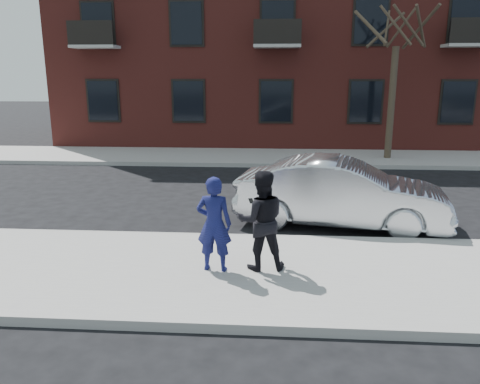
# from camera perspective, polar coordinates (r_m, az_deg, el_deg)

# --- Properties ---
(ground) EXTENTS (100.00, 100.00, 0.00)m
(ground) POSITION_cam_1_polar(r_m,az_deg,el_deg) (8.24, 4.01, -9.89)
(ground) COLOR black
(ground) RESTS_ON ground
(near_sidewalk) EXTENTS (50.00, 3.50, 0.15)m
(near_sidewalk) POSITION_cam_1_polar(r_m,az_deg,el_deg) (7.98, 4.02, -10.14)
(near_sidewalk) COLOR gray
(near_sidewalk) RESTS_ON ground
(near_curb) EXTENTS (50.00, 0.10, 0.15)m
(near_curb) POSITION_cam_1_polar(r_m,az_deg,el_deg) (9.65, 4.02, -5.73)
(near_curb) COLOR #999691
(near_curb) RESTS_ON ground
(far_sidewalk) EXTENTS (50.00, 3.50, 0.15)m
(far_sidewalk) POSITION_cam_1_polar(r_m,az_deg,el_deg) (19.06, 4.02, 4.27)
(far_sidewalk) COLOR gray
(far_sidewalk) RESTS_ON ground
(far_curb) EXTENTS (50.00, 0.10, 0.15)m
(far_curb) POSITION_cam_1_polar(r_m,az_deg,el_deg) (17.29, 4.02, 3.24)
(far_curb) COLOR #999691
(far_curb) RESTS_ON ground
(apartment_building) EXTENTS (24.30, 10.30, 12.30)m
(apartment_building) POSITION_cam_1_polar(r_m,az_deg,el_deg) (25.75, 9.01, 20.30)
(apartment_building) COLOR maroon
(apartment_building) RESTS_ON ground
(street_tree) EXTENTS (3.60, 3.60, 6.80)m
(street_tree) POSITION_cam_1_polar(r_m,az_deg,el_deg) (19.20, 18.77, 19.99)
(street_tree) COLOR #362B20
(street_tree) RESTS_ON far_sidewalk
(silver_sedan) EXTENTS (4.88, 2.49, 1.53)m
(silver_sedan) POSITION_cam_1_polar(r_m,az_deg,el_deg) (10.71, 12.21, -0.13)
(silver_sedan) COLOR #B7BABF
(silver_sedan) RESTS_ON ground
(man_hoodie) EXTENTS (0.61, 0.50, 1.61)m
(man_hoodie) POSITION_cam_1_polar(r_m,az_deg,el_deg) (7.74, -3.18, -3.92)
(man_hoodie) COLOR navy
(man_hoodie) RESTS_ON near_sidewalk
(man_peacoat) EXTENTS (0.91, 0.75, 1.69)m
(man_peacoat) POSITION_cam_1_polar(r_m,az_deg,el_deg) (7.79, 2.59, -3.48)
(man_peacoat) COLOR black
(man_peacoat) RESTS_ON near_sidewalk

